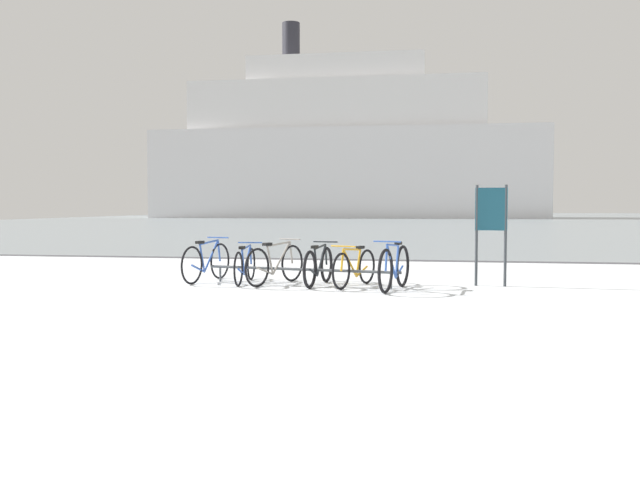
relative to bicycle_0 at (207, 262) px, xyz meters
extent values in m
cube|color=silver|center=(2.30, -5.58, -0.41)|extent=(80.00, 22.00, 0.08)
cube|color=gray|center=(2.30, 60.42, -0.41)|extent=(80.00, 110.00, 0.08)
cube|color=#47474C|center=(2.30, 5.42, -0.39)|extent=(80.00, 0.50, 0.05)
cylinder|color=#4C5156|center=(1.86, -0.25, -0.09)|extent=(3.58, 0.69, 0.05)
cylinder|color=#4C5156|center=(0.25, 0.04, -0.23)|extent=(0.04, 0.04, 0.28)
cylinder|color=#4C5156|center=(3.46, -0.53, -0.23)|extent=(0.04, 0.04, 0.28)
torus|color=black|center=(0.11, 0.48, -0.02)|extent=(0.19, 0.69, 0.69)
torus|color=black|center=(-0.11, -0.49, -0.02)|extent=(0.19, 0.69, 0.69)
cylinder|color=#3359B2|center=(0.04, 0.17, 0.10)|extent=(0.15, 0.52, 0.59)
cylinder|color=#3359B2|center=(-0.03, -0.15, 0.08)|extent=(0.07, 0.19, 0.53)
cylinder|color=#3359B2|center=(0.02, 0.09, 0.36)|extent=(0.17, 0.64, 0.09)
cylinder|color=#3359B2|center=(-0.06, -0.28, -0.10)|extent=(0.13, 0.43, 0.19)
cylinder|color=#3359B2|center=(0.10, 0.44, 0.18)|extent=(0.06, 0.12, 0.42)
cube|color=black|center=(-0.05, -0.22, 0.38)|extent=(0.12, 0.21, 0.05)
cylinder|color=#3359B2|center=(0.09, 0.41, 0.43)|extent=(0.45, 0.12, 0.02)
torus|color=black|center=(0.76, 0.37, -0.06)|extent=(0.07, 0.62, 0.62)
torus|color=black|center=(0.81, -0.65, -0.06)|extent=(0.07, 0.62, 0.62)
cylinder|color=#3359B2|center=(0.77, 0.04, 0.05)|extent=(0.06, 0.54, 0.53)
cylinder|color=#3359B2|center=(0.79, -0.30, 0.03)|extent=(0.04, 0.19, 0.47)
cylinder|color=#3359B2|center=(0.78, -0.04, 0.28)|extent=(0.07, 0.67, 0.08)
cylinder|color=#3359B2|center=(0.80, -0.44, -0.13)|extent=(0.06, 0.45, 0.17)
cylinder|color=#3359B2|center=(0.76, 0.33, 0.12)|extent=(0.04, 0.11, 0.37)
cube|color=black|center=(0.79, -0.37, 0.30)|extent=(0.09, 0.20, 0.05)
cylinder|color=#3359B2|center=(0.76, 0.29, 0.35)|extent=(0.46, 0.05, 0.02)
torus|color=black|center=(1.57, 0.28, -0.03)|extent=(0.30, 0.65, 0.69)
torus|color=black|center=(1.16, -0.71, -0.03)|extent=(0.30, 0.65, 0.69)
cylinder|color=gray|center=(1.44, -0.04, 0.10)|extent=(0.25, 0.53, 0.58)
cylinder|color=gray|center=(1.31, -0.37, 0.07)|extent=(0.11, 0.19, 0.52)
cylinder|color=gray|center=(1.41, -0.12, 0.35)|extent=(0.30, 0.66, 0.08)
cylinder|color=gray|center=(1.25, -0.50, -0.11)|extent=(0.21, 0.45, 0.19)
cylinder|color=gray|center=(1.56, 0.24, 0.17)|extent=(0.08, 0.12, 0.41)
cube|color=black|center=(1.28, -0.44, 0.37)|extent=(0.15, 0.22, 0.05)
cylinder|color=gray|center=(1.54, 0.21, 0.42)|extent=(0.43, 0.20, 0.02)
torus|color=black|center=(2.23, 0.23, -0.04)|extent=(0.15, 0.66, 0.66)
torus|color=black|center=(2.09, -0.74, -0.04)|extent=(0.15, 0.66, 0.66)
cylinder|color=#1E2328|center=(2.19, -0.08, 0.07)|extent=(0.11, 0.52, 0.55)
cylinder|color=#1E2328|center=(2.14, -0.40, 0.05)|extent=(0.06, 0.18, 0.49)
cylinder|color=#1E2328|center=(2.18, -0.16, 0.31)|extent=(0.12, 0.64, 0.08)
cylinder|color=#1E2328|center=(2.12, -0.53, -0.12)|extent=(0.10, 0.43, 0.18)
cylinder|color=#1E2328|center=(2.23, 0.19, 0.15)|extent=(0.05, 0.11, 0.38)
cube|color=black|center=(2.13, -0.47, 0.33)|extent=(0.11, 0.21, 0.05)
cylinder|color=#1E2328|center=(2.22, 0.16, 0.38)|extent=(0.46, 0.09, 0.02)
torus|color=black|center=(2.64, -0.80, -0.06)|extent=(0.26, 0.60, 0.63)
torus|color=black|center=(2.99, 0.13, -0.06)|extent=(0.26, 0.60, 0.63)
cylinder|color=gold|center=(2.76, -0.50, 0.06)|extent=(0.21, 0.50, 0.53)
cylinder|color=gold|center=(2.87, -0.20, 0.03)|extent=(0.10, 0.18, 0.48)
cylinder|color=gold|center=(2.78, -0.43, 0.29)|extent=(0.26, 0.62, 0.08)
cylinder|color=gold|center=(2.92, -0.07, -0.13)|extent=(0.18, 0.42, 0.18)
cylinder|color=gold|center=(2.66, -0.76, 0.13)|extent=(0.07, 0.12, 0.37)
cube|color=black|center=(2.89, -0.13, 0.31)|extent=(0.14, 0.22, 0.05)
cylinder|color=gold|center=(2.67, -0.73, 0.36)|extent=(0.44, 0.18, 0.02)
torus|color=black|center=(3.42, -1.18, -0.01)|extent=(0.22, 0.72, 0.73)
torus|color=black|center=(3.65, -0.22, -0.01)|extent=(0.22, 0.72, 0.73)
cylinder|color=#3359B2|center=(3.49, -0.87, 0.12)|extent=(0.16, 0.51, 0.61)
cylinder|color=#3359B2|center=(3.57, -0.55, 0.10)|extent=(0.08, 0.19, 0.55)
cylinder|color=#3359B2|center=(3.51, -0.79, 0.39)|extent=(0.19, 0.63, 0.09)
cylinder|color=#3359B2|center=(3.60, -0.42, -0.09)|extent=(0.14, 0.43, 0.20)
cylinder|color=#3359B2|center=(3.43, -1.14, 0.21)|extent=(0.06, 0.11, 0.43)
cube|color=black|center=(3.58, -0.48, 0.41)|extent=(0.12, 0.21, 0.05)
cylinder|color=#3359B2|center=(3.43, -1.11, 0.47)|extent=(0.45, 0.13, 0.02)
cylinder|color=#33383D|center=(4.93, 0.18, 0.52)|extent=(0.05, 0.05, 1.78)
cylinder|color=#33383D|center=(5.42, 0.13, 0.52)|extent=(0.05, 0.05, 1.78)
cube|color=navy|center=(5.17, 0.15, 0.99)|extent=(0.55, 0.09, 0.75)
cube|color=white|center=(-5.72, 66.34, 4.60)|extent=(44.30, 11.80, 9.95)
cube|color=white|center=(-6.83, 66.33, 12.31)|extent=(33.23, 9.99, 5.47)
cube|color=white|center=(-6.83, 66.33, 16.44)|extent=(19.96, 8.17, 2.79)
cylinder|color=#26262D|center=(-12.35, 66.28, 20.07)|extent=(2.06, 2.06, 4.48)
camera|label=1|loc=(4.16, -12.04, 1.05)|focal=37.94mm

